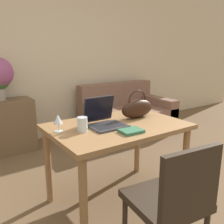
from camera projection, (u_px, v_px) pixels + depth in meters
name	position (u px, v px, depth m)	size (l,w,h in m)	color
wall_back	(38.00, 52.00, 3.74)	(10.00, 0.06, 2.70)	beige
dining_table	(117.00, 135.00, 2.21)	(1.17, 0.80, 0.75)	olive
chair	(173.00, 199.00, 1.52)	(0.48, 0.48, 0.87)	#2D2319
couch	(126.00, 116.00, 4.24)	(1.45, 0.93, 0.82)	#7F5B4C
laptop	(104.00, 118.00, 2.15)	(0.30, 0.30, 0.24)	#38383D
drinking_glass	(82.00, 124.00, 1.98)	(0.08, 0.08, 0.12)	silver
wine_glass	(58.00, 120.00, 1.97)	(0.07, 0.07, 0.14)	silver
handbag	(137.00, 108.00, 2.38)	(0.36, 0.12, 0.27)	black
book	(131.00, 131.00, 1.97)	(0.18, 0.14, 0.02)	#336B4C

